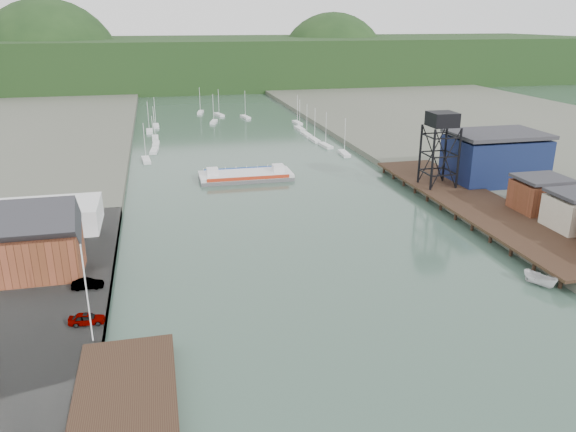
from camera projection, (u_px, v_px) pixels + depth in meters
name	position (u px, v px, depth m)	size (l,w,h in m)	color
ground	(393.00, 363.00, 63.29)	(600.00, 600.00, 0.00)	#2C4538
west_quay	(44.00, 312.00, 72.79)	(16.00, 80.00, 1.60)	slate
west_stage	(126.00, 393.00, 56.76)	(10.00, 18.00, 1.80)	black
east_pier	(476.00, 203.00, 111.95)	(14.00, 70.00, 2.45)	black
harbor_building	(36.00, 247.00, 79.79)	(12.20, 8.20, 8.90)	brown
white_shed	(47.00, 217.00, 98.47)	(18.00, 12.00, 4.50)	silver
flagpole	(87.00, 294.00, 62.85)	(0.16, 0.16, 12.00)	silver
lift_tower	(442.00, 124.00, 118.89)	(6.50, 6.50, 16.00)	black
blue_shed	(495.00, 158.00, 126.80)	(20.50, 14.50, 11.30)	#0B1933
marina_sailboats	(230.00, 132.00, 190.36)	(57.71, 92.65, 0.90)	silver
distant_hills	(187.00, 65.00, 335.74)	(500.00, 120.00, 80.00)	black
chain_ferry	(246.00, 176.00, 135.59)	(22.25, 9.22, 3.20)	#555558
motorboat	(540.00, 280.00, 81.28)	(1.95, 5.19, 2.00)	silver
car_west_a	(87.00, 319.00, 68.10)	(1.73, 4.30, 1.46)	#999999
car_west_b	(88.00, 284.00, 77.07)	(1.46, 4.20, 1.38)	#999999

